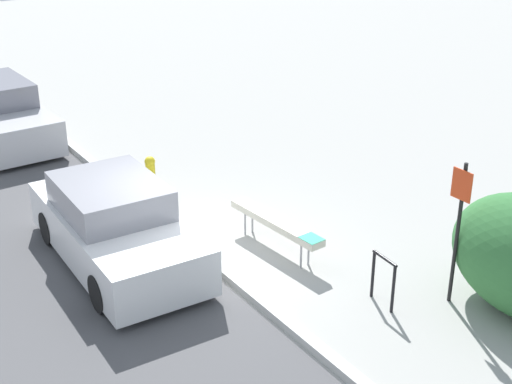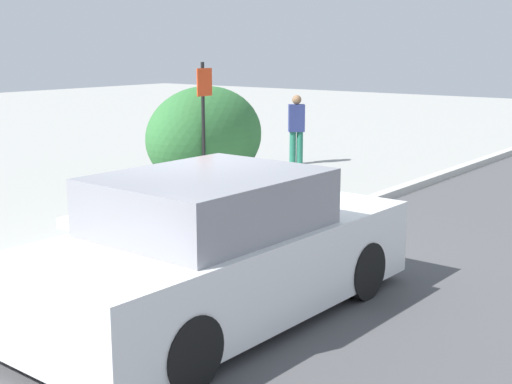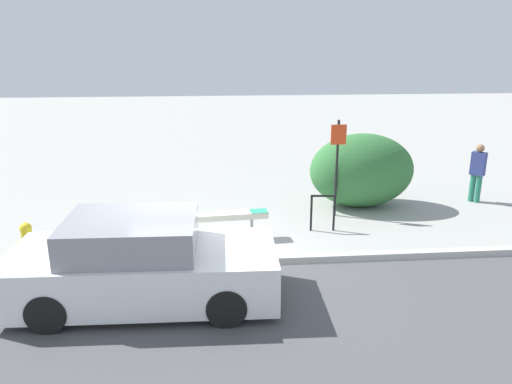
% 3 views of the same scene
% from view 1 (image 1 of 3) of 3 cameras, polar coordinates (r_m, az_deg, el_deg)
% --- Properties ---
extents(ground_plane, '(60.00, 60.00, 0.00)m').
position_cam_1_polar(ground_plane, '(12.43, -4.24, -5.24)').
color(ground_plane, '#9E9E99').
extents(curb, '(60.00, 0.20, 0.13)m').
position_cam_1_polar(curb, '(12.40, -4.25, -4.98)').
color(curb, '#B7B7B2').
rests_on(curb, ground_plane).
extents(bench, '(2.23, 0.49, 0.60)m').
position_cam_1_polar(bench, '(12.42, 1.62, -2.48)').
color(bench, '#99999E').
rests_on(bench, ground_plane).
extents(bike_rack, '(0.55, 0.10, 0.83)m').
position_cam_1_polar(bike_rack, '(11.05, 10.15, -6.61)').
color(bike_rack, black).
rests_on(bike_rack, ground_plane).
extents(sign_post, '(0.36, 0.08, 2.30)m').
position_cam_1_polar(sign_post, '(10.95, 15.89, -2.24)').
color(sign_post, black).
rests_on(sign_post, ground_plane).
extents(fire_hydrant, '(0.36, 0.22, 0.77)m').
position_cam_1_polar(fire_hydrant, '(14.98, -8.44, 1.55)').
color(fire_hydrant, gold).
rests_on(fire_hydrant, ground_plane).
extents(parked_car_near, '(4.17, 1.85, 1.42)m').
position_cam_1_polar(parked_car_near, '(12.24, -11.19, -2.71)').
color(parked_car_near, black).
rests_on(parked_car_near, ground_plane).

